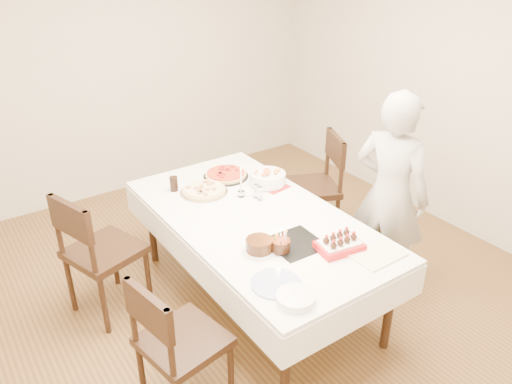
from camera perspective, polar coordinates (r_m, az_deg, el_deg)
floor at (r=4.03m, az=0.43°, el=-12.35°), size 5.00×5.00×0.00m
wall_back at (r=5.48m, az=-15.15°, el=13.55°), size 4.50×0.04×2.70m
wall_right at (r=4.92m, az=22.91°, el=10.85°), size 0.04×5.00×2.70m
dining_table at (r=3.83m, az=0.00°, el=-7.66°), size 1.60×2.34×0.75m
chair_right_savory at (r=4.61m, az=6.23°, el=0.52°), size 0.68×0.68×1.01m
chair_left_savory at (r=3.84m, az=-16.91°, el=-6.51°), size 0.65×0.65×1.02m
chair_left_dessert at (r=3.05m, az=-8.29°, el=-16.52°), size 0.56×0.56×0.95m
person at (r=3.90m, az=15.05°, el=-0.39°), size 0.55×0.69×1.64m
pizza_white at (r=3.97m, az=-5.96°, el=0.18°), size 0.39×0.39×0.04m
pizza_pepperoni at (r=4.22m, az=-3.47°, el=2.00°), size 0.44×0.44×0.04m
red_placemat at (r=4.06m, az=2.01°, el=0.62°), size 0.24×0.24×0.01m
pasta_bowl at (r=4.07m, az=1.35°, el=1.58°), size 0.33×0.33×0.09m
taper_candle at (r=3.84m, az=-1.72°, el=1.19°), size 0.06×0.06×0.26m
shaker_pair at (r=3.83m, az=0.42°, el=-0.15°), size 0.10×0.10×0.11m
cola_glass at (r=4.02m, az=-9.37°, el=0.93°), size 0.08×0.08×0.12m
layer_cake at (r=3.22m, az=0.36°, el=-6.12°), size 0.23×0.23×0.09m
cake_board at (r=3.34m, az=4.55°, el=-5.89°), size 0.34×0.34×0.01m
birthday_cake at (r=3.21m, az=2.82°, el=-5.56°), size 0.14×0.14×0.14m
strawberry_box at (r=3.29m, az=9.52°, el=-5.97°), size 0.32×0.24×0.07m
box_lid at (r=3.30m, az=13.73°, el=-7.12°), size 0.34×0.23×0.03m
plate_stack at (r=2.85m, az=4.56°, el=-11.98°), size 0.27×0.27×0.05m
china_plate at (r=2.97m, az=2.30°, el=-10.39°), size 0.37×0.37×0.01m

